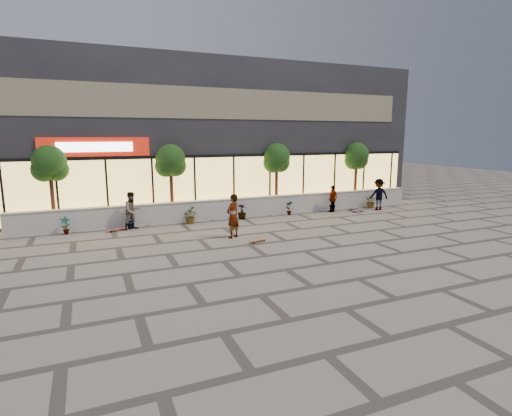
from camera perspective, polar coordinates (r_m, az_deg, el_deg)
name	(u,v)px	position (r m, az deg, el deg)	size (l,w,h in m)	color
ground	(305,251)	(15.39, 7.04, -6.13)	(80.00, 80.00, 0.00)	gray
planter_wall	(240,207)	(21.45, -2.29, 0.08)	(22.00, 0.42, 1.04)	silver
retail_building	(210,137)	(26.31, -6.66, 10.06)	(24.00, 9.17, 8.50)	#26262B
shrub_a	(65,225)	(19.63, -25.58, -2.26)	(0.43, 0.29, 0.81)	#193611
shrub_b	(131,220)	(19.68, -17.43, -1.69)	(0.45, 0.36, 0.81)	#193611
shrub_c	(190,216)	(20.12, -9.48, -1.09)	(0.73, 0.63, 0.81)	#193611
shrub_d	(242,212)	(20.93, -2.01, -0.51)	(0.45, 0.45, 0.81)	#193611
shrub_e	(289,208)	(22.07, 4.79, 0.03)	(0.43, 0.29, 0.81)	#193611
shrub_f	(332,204)	(23.49, 10.84, 0.50)	(0.45, 0.36, 0.81)	#193611
shrub_g	(371,201)	(25.14, 16.16, 0.92)	(0.73, 0.63, 0.81)	#193611
tree_west	(50,166)	(20.55, -27.40, 5.40)	(1.60, 1.50, 3.92)	#462519
tree_midwest	(171,162)	(20.87, -12.12, 6.38)	(1.60, 1.50, 3.92)	#462519
tree_mideast	(277,160)	(22.78, 2.96, 6.91)	(1.60, 1.50, 3.92)	#462519
tree_east	(356,158)	(25.67, 14.16, 7.00)	(1.60, 1.50, 3.92)	#462519
skater_center	(233,216)	(17.06, -3.32, -1.16)	(0.69, 0.45, 1.89)	silver
skater_left	(132,211)	(19.45, -17.24, -0.37)	(0.86, 0.67, 1.77)	tan
skater_right_near	(333,199)	(23.27, 10.93, 1.31)	(0.90, 0.37, 1.53)	white
skater_right_far	(379,194)	(24.53, 17.12, 1.86)	(1.19, 0.68, 1.84)	maroon
skateboard_center	(258,240)	(16.51, 0.30, -4.60)	(0.88, 0.45, 0.10)	#A15434
skateboard_left	(116,229)	(19.45, -19.31, -2.89)	(0.89, 0.51, 0.10)	red
skateboard_right_near	(356,209)	(24.21, 14.10, -0.11)	(0.82, 0.62, 0.10)	brown
skateboard_right_far	(358,210)	(23.69, 14.34, -0.35)	(0.82, 0.22, 0.10)	#5F4B8A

